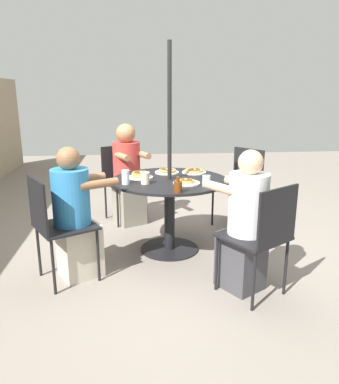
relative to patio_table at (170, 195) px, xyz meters
The scene contains 18 objects.
ground_plane 0.57m from the patio_table, ahead, with size 12.00×12.00×0.00m, color gray.
patio_table is the anchor object (origin of this frame).
umbrella_pole 0.43m from the patio_table, ahead, with size 0.04×0.04×2.00m, color black.
patio_chair_north 1.14m from the patio_table, 25.40° to the left, with size 0.60×0.60×0.91m.
diner_north 0.97m from the patio_table, 25.40° to the left, with size 0.54×0.48×1.20m.
patio_chair_east 1.14m from the patio_table, 119.64° to the left, with size 0.61×0.61×0.91m.
diner_east 0.97m from the patio_table, 119.64° to the left, with size 0.50×0.57×1.14m.
patio_chair_south 1.14m from the patio_table, 148.02° to the right, with size 0.62×0.62×0.91m.
diner_south 0.97m from the patio_table, 148.02° to the right, with size 0.56×0.50×1.14m.
patio_chair_west 1.14m from the patio_table, 53.41° to the right, with size 0.63×0.63×0.91m.
pancake_plate_a 0.35m from the patio_table, 72.92° to the left, with size 0.25×0.25×0.07m.
pancake_plate_b 0.42m from the patio_table, 47.05° to the right, with size 0.25×0.25×0.05m.
pancake_plate_c 0.30m from the patio_table, 145.14° to the right, with size 0.25×0.25×0.05m.
pancake_plate_d 0.34m from the patio_table, ahead, with size 0.25×0.25×0.05m.
syrup_bottle 0.55m from the patio_table, behind, with size 0.09×0.07×0.14m.
coffee_cup 0.37m from the patio_table, 126.02° to the left, with size 0.08×0.08×0.11m.
drinking_glass_a 0.49m from the patio_table, 137.41° to the right, with size 0.07×0.07×0.10m, color silver.
drinking_glass_b 0.51m from the patio_table, 111.45° to the left, with size 0.07×0.07×0.13m, color silver.
Camera 1 is at (-3.52, 0.34, 1.56)m, focal length 35.00 mm.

